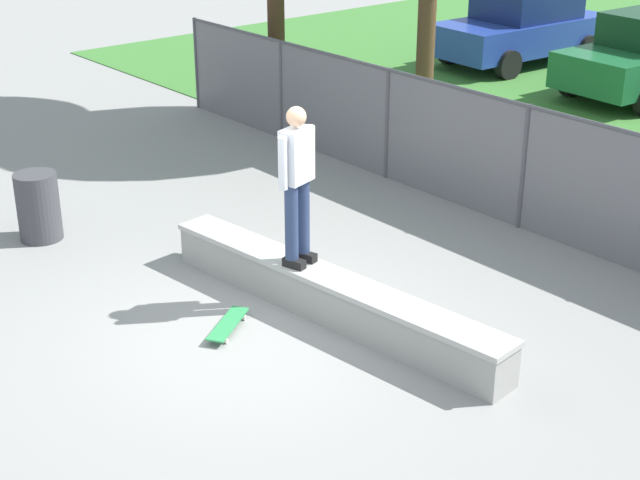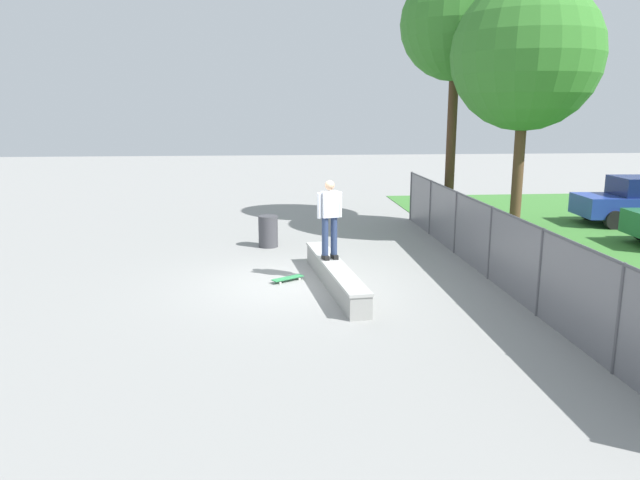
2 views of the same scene
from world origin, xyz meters
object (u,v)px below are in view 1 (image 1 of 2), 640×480
object	(u,v)px
car_blue	(522,27)
trash_bin	(38,207)
skateboarder	(297,179)
concrete_ledge	(330,296)
skateboard	(228,324)

from	to	relation	value
car_blue	trash_bin	size ratio (longest dim) A/B	4.73
skateboarder	car_blue	distance (m)	12.96
concrete_ledge	skateboard	bearing A→B (deg)	-115.11
skateboard	skateboarder	bearing A→B (deg)	88.88
car_blue	skateboarder	bearing A→B (deg)	-62.21
skateboard	trash_bin	size ratio (longest dim) A/B	0.85
concrete_ledge	skateboarder	xyz separation A→B (m)	(-0.47, -0.07, 1.27)
concrete_ledge	car_blue	distance (m)	13.12
concrete_ledge	skateboard	xyz separation A→B (m)	(-0.49, -1.04, -0.19)
trash_bin	skateboarder	bearing A→B (deg)	20.90
skateboarder	skateboard	bearing A→B (deg)	-91.12
concrete_ledge	trash_bin	xyz separation A→B (m)	(-4.15, -1.48, 0.19)
skateboarder	car_blue	xyz separation A→B (m)	(-6.04, 11.45, -0.69)
concrete_ledge	skateboard	size ratio (longest dim) A/B	6.07
concrete_ledge	trash_bin	distance (m)	4.41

